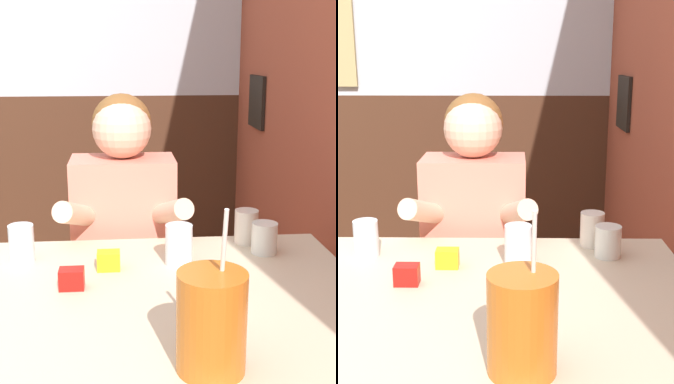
# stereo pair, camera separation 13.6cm
# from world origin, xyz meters

# --- Properties ---
(brick_wall_right) EXTENTS (0.08, 4.22, 2.70)m
(brick_wall_right) POSITION_xyz_m (1.44, 1.11, 1.35)
(brick_wall_right) COLOR brown
(brick_wall_right) RESTS_ON ground_plane
(main_table) EXTENTS (1.05, 0.81, 0.77)m
(main_table) POSITION_xyz_m (0.82, 0.39, 0.70)
(main_table) COLOR beige
(main_table) RESTS_ON ground_plane
(person_seated) EXTENTS (0.42, 0.40, 1.20)m
(person_seated) POSITION_xyz_m (0.75, 0.96, 0.62)
(person_seated) COLOR #EA7F6B
(person_seated) RESTS_ON ground_plane
(cocktail_pitcher) EXTENTS (0.13, 0.13, 0.31)m
(cocktail_pitcher) POSITION_xyz_m (0.90, 0.09, 0.87)
(cocktail_pitcher) COLOR #C6661E
(cocktail_pitcher) RESTS_ON main_table
(glass_near_pitcher) EXTENTS (0.07, 0.07, 0.11)m
(glass_near_pitcher) POSITION_xyz_m (0.90, 0.59, 0.83)
(glass_near_pitcher) COLOR silver
(glass_near_pitcher) RESTS_ON main_table
(glass_center) EXTENTS (0.07, 0.07, 0.09)m
(glass_center) POSITION_xyz_m (1.15, 0.65, 0.82)
(glass_center) COLOR silver
(glass_center) RESTS_ON main_table
(glass_far_side) EXTENTS (0.07, 0.07, 0.10)m
(glass_far_side) POSITION_xyz_m (1.12, 0.74, 0.82)
(glass_far_side) COLOR silver
(glass_far_side) RESTS_ON main_table
(glass_by_brick) EXTENTS (0.07, 0.07, 0.10)m
(glass_by_brick) POSITION_xyz_m (0.47, 0.64, 0.83)
(glass_by_brick) COLOR silver
(glass_by_brick) RESTS_ON main_table
(condiment_ketchup) EXTENTS (0.06, 0.04, 0.05)m
(condiment_ketchup) POSITION_xyz_m (0.62, 0.46, 0.80)
(condiment_ketchup) COLOR #B7140F
(condiment_ketchup) RESTS_ON main_table
(condiment_mustard) EXTENTS (0.06, 0.04, 0.05)m
(condiment_mustard) POSITION_xyz_m (0.71, 0.57, 0.80)
(condiment_mustard) COLOR yellow
(condiment_mustard) RESTS_ON main_table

